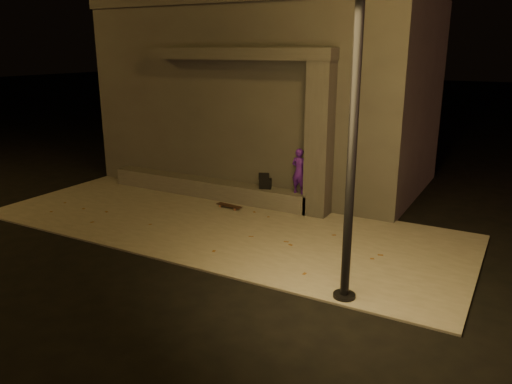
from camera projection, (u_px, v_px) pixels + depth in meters
The scene contains 10 objects.
ground at pixel (163, 256), 9.74m from camera, with size 120.00×120.00×0.00m, color black.
sidewalk at pixel (219, 225), 11.42m from camera, with size 11.00×4.40×0.04m, color slate.
building at pixel (271, 93), 14.94m from camera, with size 9.00×5.10×5.22m.
ledge at pixel (208, 188), 13.52m from camera, with size 6.00×0.55×0.45m, color #4A4743.
column at pixel (320, 141), 11.59m from camera, with size 0.55×0.55×3.60m, color #3B3835.
canopy at pixel (239, 54), 12.11m from camera, with size 5.00×0.70×0.28m, color #3B3835.
skateboarder at pixel (299, 171), 12.04m from camera, with size 0.41×0.27×1.12m, color #45158D.
backpack at pixel (265, 183), 12.59m from camera, with size 0.35×0.29×0.42m.
skateboard at pixel (229, 206), 12.51m from camera, with size 0.72×0.26×0.08m.
street_lamp_0 at pixel (358, 42), 6.96m from camera, with size 0.36×0.36×7.03m.
Camera 1 is at (5.97, -6.99, 3.92)m, focal length 35.00 mm.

